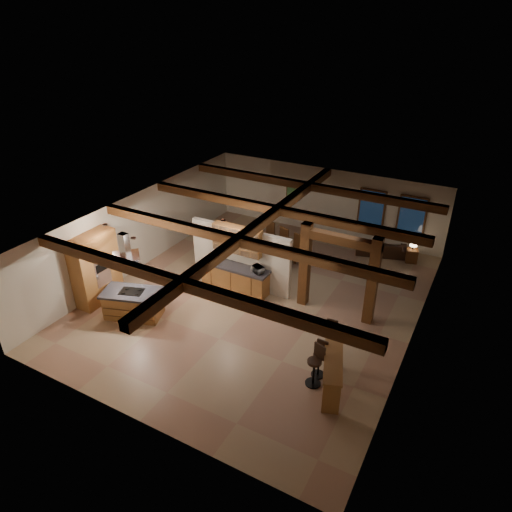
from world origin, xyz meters
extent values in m
plane|color=tan|center=(0.00, 0.00, 0.00)|extent=(12.00, 12.00, 0.00)
plane|color=beige|center=(0.00, 6.00, 1.45)|extent=(10.00, 0.00, 10.00)
plane|color=beige|center=(0.00, -6.00, 1.45)|extent=(10.00, 0.00, 10.00)
plane|color=beige|center=(-5.00, 0.00, 1.45)|extent=(0.00, 12.00, 12.00)
plane|color=beige|center=(5.00, 0.00, 1.45)|extent=(0.00, 12.00, 12.00)
plane|color=#341810|center=(0.00, 0.00, 2.90)|extent=(12.00, 12.00, 0.00)
cube|color=#402310|center=(0.00, -4.00, 2.76)|extent=(10.00, 0.25, 0.28)
cube|color=#402310|center=(0.00, -1.30, 2.76)|extent=(10.00, 0.25, 0.28)
cube|color=#402310|center=(0.00, 1.30, 2.76)|extent=(10.00, 0.25, 0.28)
cube|color=#402310|center=(0.00, 4.00, 2.76)|extent=(10.00, 0.25, 0.28)
cube|color=#402310|center=(0.00, 0.00, 2.76)|extent=(0.28, 12.00, 0.28)
cube|color=#402310|center=(1.40, 0.50, 1.45)|extent=(0.30, 0.30, 2.90)
cube|color=#402310|center=(3.60, 0.50, 1.45)|extent=(0.30, 0.30, 2.90)
cube|color=#402310|center=(2.50, 0.50, 2.60)|extent=(2.50, 0.28, 0.28)
cube|color=beige|center=(-1.00, 0.50, 1.10)|extent=(3.80, 0.18, 2.20)
cube|color=brown|center=(-4.67, -2.60, 1.20)|extent=(0.64, 1.60, 2.40)
cube|color=silver|center=(-4.37, -2.60, 1.15)|extent=(0.06, 0.62, 0.95)
cube|color=black|center=(-4.33, -2.60, 1.35)|extent=(0.01, 0.50, 0.28)
cube|color=brown|center=(-1.00, 0.11, 0.43)|extent=(2.40, 0.60, 0.86)
cube|color=black|center=(-1.00, 0.11, 0.90)|extent=(2.50, 0.66, 0.08)
cube|color=brown|center=(-1.00, 0.32, 1.85)|extent=(1.80, 0.34, 0.95)
cube|color=silver|center=(-1.00, 0.14, 1.85)|extent=(1.74, 0.02, 0.90)
pyramid|color=silver|center=(-3.03, -2.76, 1.73)|extent=(1.10, 1.10, 0.45)
cube|color=silver|center=(-3.03, -2.76, 2.54)|extent=(0.26, 0.22, 0.73)
cube|color=#402310|center=(2.00, 5.94, 1.50)|extent=(1.10, 0.05, 1.70)
cube|color=black|center=(2.00, 5.91, 1.50)|extent=(0.95, 0.02, 1.55)
cube|color=#402310|center=(3.60, 5.94, 1.50)|extent=(1.10, 0.05, 1.70)
cube|color=black|center=(3.60, 5.91, 1.50)|extent=(0.95, 0.02, 1.55)
cube|color=#402310|center=(-1.50, 5.94, 1.70)|extent=(0.65, 0.04, 0.85)
cube|color=#275B2D|center=(-1.50, 5.92, 1.70)|extent=(0.55, 0.01, 0.75)
cylinder|color=silver|center=(-2.60, -2.80, 2.87)|extent=(0.16, 0.16, 0.03)
cylinder|color=silver|center=(-1.00, -0.50, 2.87)|extent=(0.16, 0.16, 0.03)
cylinder|color=silver|center=(-4.00, -2.50, 2.87)|extent=(0.16, 0.16, 0.03)
cube|color=brown|center=(-3.03, -2.76, 0.41)|extent=(1.90, 1.37, 0.82)
cube|color=black|center=(-3.03, -2.76, 0.86)|extent=(2.05, 1.51, 0.08)
cube|color=black|center=(-3.03, -2.76, 0.90)|extent=(0.83, 0.68, 0.02)
imported|color=#412310|center=(-0.70, 2.47, 0.29)|extent=(1.70, 1.02, 0.58)
imported|color=black|center=(2.77, 5.16, 0.29)|extent=(2.10, 1.29, 0.57)
imported|color=#ADAEB2|center=(-0.10, 0.11, 1.06)|extent=(0.50, 0.43, 0.23)
cube|color=brown|center=(3.61, -2.79, 0.94)|extent=(1.03, 1.90, 0.06)
cube|color=brown|center=(3.88, -3.58, 0.46)|extent=(0.42, 0.22, 0.93)
cube|color=brown|center=(3.34, -2.00, 0.46)|extent=(0.42, 0.22, 0.93)
cube|color=#402310|center=(3.96, 5.12, 0.27)|extent=(0.52, 0.52, 0.53)
cylinder|color=black|center=(3.96, 5.12, 0.61)|extent=(0.06, 0.06, 0.16)
cone|color=#FFCF99|center=(3.96, 5.12, 0.77)|extent=(0.28, 0.28, 0.18)
cylinder|color=black|center=(3.15, -2.87, 0.75)|extent=(0.37, 0.37, 0.07)
cube|color=black|center=(3.21, -2.71, 0.99)|extent=(0.35, 0.16, 0.42)
cylinder|color=black|center=(3.15, -2.87, 0.37)|extent=(0.06, 0.06, 0.73)
cylinder|color=black|center=(3.15, -2.87, 0.02)|extent=(0.42, 0.42, 0.03)
cylinder|color=black|center=(3.14, -2.50, 0.66)|extent=(0.33, 0.33, 0.06)
cube|color=black|center=(3.15, -2.35, 0.87)|extent=(0.31, 0.06, 0.37)
cylinder|color=black|center=(3.14, -2.50, 0.33)|extent=(0.06, 0.06, 0.64)
cylinder|color=black|center=(3.14, -2.50, 0.02)|extent=(0.37, 0.37, 0.03)
cylinder|color=black|center=(3.06, -1.49, 0.65)|extent=(0.33, 0.33, 0.06)
cube|color=black|center=(3.05, -1.34, 0.86)|extent=(0.31, 0.07, 0.36)
cylinder|color=black|center=(3.06, -1.49, 0.33)|extent=(0.05, 0.05, 0.63)
cylinder|color=black|center=(3.06, -1.49, 0.02)|extent=(0.36, 0.36, 0.03)
cube|color=#402310|center=(-1.71, 2.02, 0.50)|extent=(0.60, 0.60, 0.07)
cube|color=#402310|center=(-1.62, 2.24, 0.91)|extent=(0.46, 0.22, 0.83)
cylinder|color=#402310|center=(-1.95, 1.91, 0.23)|extent=(0.06, 0.06, 0.47)
cylinder|color=#402310|center=(-1.60, 1.78, 0.23)|extent=(0.06, 0.06, 0.47)
cylinder|color=#402310|center=(-1.82, 2.27, 0.23)|extent=(0.06, 0.06, 0.47)
cylinder|color=#402310|center=(-1.46, 2.13, 0.23)|extent=(0.06, 0.06, 0.47)
cube|color=#402310|center=(-1.15, 3.48, 0.50)|extent=(0.60, 0.60, 0.07)
cube|color=#402310|center=(-1.23, 3.26, 0.91)|extent=(0.46, 0.22, 0.83)
cylinder|color=#402310|center=(-0.91, 3.59, 0.23)|extent=(0.06, 0.06, 0.47)
cylinder|color=#402310|center=(-1.26, 3.72, 0.23)|extent=(0.06, 0.06, 0.47)
cylinder|color=#402310|center=(-1.04, 3.23, 0.23)|extent=(0.06, 0.06, 0.47)
cylinder|color=#402310|center=(-1.39, 3.37, 0.23)|extent=(0.06, 0.06, 0.47)
cube|color=#402310|center=(-0.98, 1.74, 0.50)|extent=(0.60, 0.60, 0.07)
cube|color=#402310|center=(-0.90, 1.96, 0.91)|extent=(0.46, 0.22, 0.83)
cylinder|color=#402310|center=(-1.22, 1.63, 0.23)|extent=(0.06, 0.06, 0.47)
cylinder|color=#402310|center=(-0.87, 1.50, 0.23)|extent=(0.06, 0.06, 0.47)
cylinder|color=#402310|center=(-1.09, 1.99, 0.23)|extent=(0.06, 0.06, 0.47)
cylinder|color=#402310|center=(-0.74, 1.85, 0.23)|extent=(0.06, 0.06, 0.47)
cube|color=#402310|center=(-0.42, 3.20, 0.50)|extent=(0.60, 0.60, 0.07)
cube|color=#402310|center=(-0.51, 2.98, 0.91)|extent=(0.46, 0.22, 0.83)
cylinder|color=#402310|center=(-0.18, 3.31, 0.23)|extent=(0.06, 0.06, 0.47)
cylinder|color=#402310|center=(-0.53, 3.44, 0.23)|extent=(0.06, 0.06, 0.47)
cylinder|color=#402310|center=(-0.31, 2.95, 0.23)|extent=(0.06, 0.06, 0.47)
cylinder|color=#402310|center=(-0.67, 3.09, 0.23)|extent=(0.06, 0.06, 0.47)
cube|color=#402310|center=(-0.25, 1.46, 0.50)|extent=(0.60, 0.60, 0.07)
cube|color=#402310|center=(-0.17, 1.68, 0.91)|extent=(0.46, 0.22, 0.83)
cylinder|color=#402310|center=(-0.50, 1.36, 0.23)|extent=(0.06, 0.06, 0.47)
cylinder|color=#402310|center=(-0.14, 1.22, 0.23)|extent=(0.06, 0.06, 0.47)
cylinder|color=#402310|center=(-0.36, 1.71, 0.23)|extent=(0.06, 0.06, 0.47)
cylinder|color=#402310|center=(-0.01, 1.57, 0.23)|extent=(0.06, 0.06, 0.47)
cube|color=#402310|center=(0.30, 2.92, 0.50)|extent=(0.60, 0.60, 0.07)
cube|color=#402310|center=(0.22, 2.70, 0.91)|extent=(0.46, 0.22, 0.83)
cylinder|color=#402310|center=(0.55, 3.03, 0.23)|extent=(0.06, 0.06, 0.47)
cylinder|color=#402310|center=(0.20, 3.16, 0.23)|extent=(0.06, 0.06, 0.47)
cylinder|color=#402310|center=(0.41, 2.68, 0.23)|extent=(0.06, 0.06, 0.47)
cylinder|color=#402310|center=(0.06, 2.81, 0.23)|extent=(0.06, 0.06, 0.47)
camera|label=1|loc=(6.11, -11.43, 8.60)|focal=32.00mm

